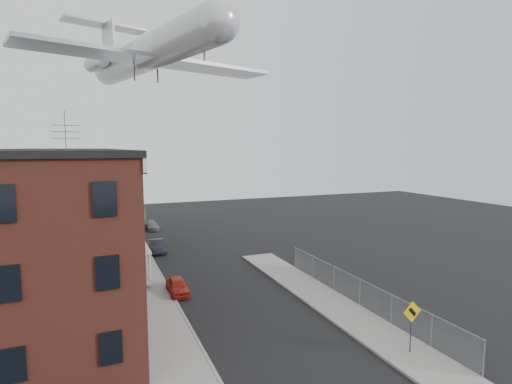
% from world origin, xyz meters
% --- Properties ---
extents(ground, '(120.00, 120.00, 0.00)m').
position_xyz_m(ground, '(0.00, 0.00, 0.00)').
color(ground, black).
rests_on(ground, ground).
extents(sidewalk_left, '(3.00, 62.00, 0.12)m').
position_xyz_m(sidewalk_left, '(-5.50, 24.00, 0.06)').
color(sidewalk_left, gray).
rests_on(sidewalk_left, ground).
extents(sidewalk_right, '(3.00, 26.00, 0.12)m').
position_xyz_m(sidewalk_right, '(5.50, 6.00, 0.06)').
color(sidewalk_right, gray).
rests_on(sidewalk_right, ground).
extents(curb_left, '(0.15, 62.00, 0.14)m').
position_xyz_m(curb_left, '(-4.05, 24.00, 0.07)').
color(curb_left, gray).
rests_on(curb_left, ground).
extents(curb_right, '(0.15, 26.00, 0.14)m').
position_xyz_m(curb_right, '(4.05, 6.00, 0.07)').
color(curb_right, gray).
rests_on(curb_right, ground).
extents(corner_building, '(10.31, 12.30, 12.15)m').
position_xyz_m(corner_building, '(-12.00, 7.00, 5.16)').
color(corner_building, black).
rests_on(corner_building, ground).
extents(row_house_a, '(11.98, 7.00, 10.30)m').
position_xyz_m(row_house_a, '(-11.96, 16.50, 5.13)').
color(row_house_a, slate).
rests_on(row_house_a, ground).
extents(row_house_b, '(11.98, 7.00, 10.30)m').
position_xyz_m(row_house_b, '(-11.96, 23.50, 5.13)').
color(row_house_b, '#766A5D').
rests_on(row_house_b, ground).
extents(row_house_c, '(11.98, 7.00, 10.30)m').
position_xyz_m(row_house_c, '(-11.96, 30.50, 5.13)').
color(row_house_c, slate).
rests_on(row_house_c, ground).
extents(row_house_d, '(11.98, 7.00, 10.30)m').
position_xyz_m(row_house_d, '(-11.96, 37.50, 5.13)').
color(row_house_d, '#766A5D').
rests_on(row_house_d, ground).
extents(row_house_e, '(11.98, 7.00, 10.30)m').
position_xyz_m(row_house_e, '(-11.96, 44.50, 5.13)').
color(row_house_e, slate).
rests_on(row_house_e, ground).
extents(chainlink_fence, '(0.06, 18.06, 1.90)m').
position_xyz_m(chainlink_fence, '(7.00, 5.00, 1.00)').
color(chainlink_fence, gray).
rests_on(chainlink_fence, ground).
extents(warning_sign, '(1.10, 0.11, 2.80)m').
position_xyz_m(warning_sign, '(5.60, -1.03, 1.88)').
color(warning_sign, '#515156').
rests_on(warning_sign, ground).
extents(utility_pole, '(1.80, 0.26, 9.00)m').
position_xyz_m(utility_pole, '(-5.60, 18.00, 4.67)').
color(utility_pole, black).
rests_on(utility_pole, ground).
extents(street_tree, '(3.22, 3.20, 5.20)m').
position_xyz_m(street_tree, '(-5.27, 27.92, 3.45)').
color(street_tree, black).
rests_on(street_tree, ground).
extents(car_near, '(1.37, 3.37, 1.14)m').
position_xyz_m(car_near, '(-3.60, 11.91, 0.57)').
color(car_near, '#A42215').
rests_on(car_near, ground).
extents(car_mid, '(1.46, 3.82, 1.24)m').
position_xyz_m(car_mid, '(-3.24, 24.06, 0.62)').
color(car_mid, black).
rests_on(car_mid, ground).
extents(car_far, '(1.79, 3.80, 1.07)m').
position_xyz_m(car_far, '(-2.19, 35.60, 0.54)').
color(car_far, slate).
rests_on(car_far, ground).
extents(airplane, '(21.53, 24.62, 7.11)m').
position_xyz_m(airplane, '(-4.10, 20.58, 18.48)').
color(airplane, silver).
rests_on(airplane, ground).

